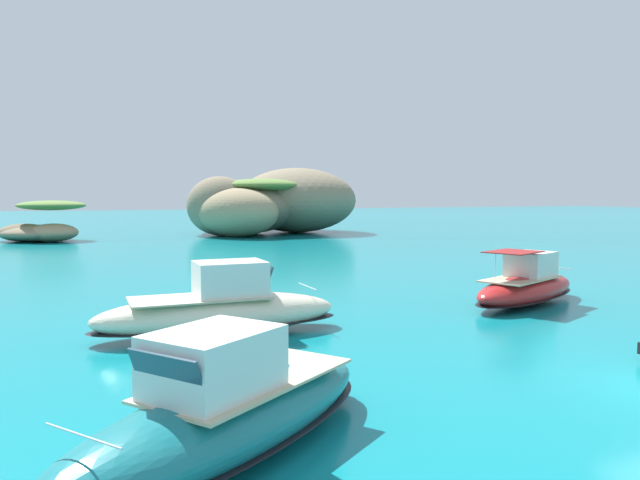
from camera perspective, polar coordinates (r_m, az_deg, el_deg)
name	(u,v)px	position (r m, az deg, el deg)	size (l,w,h in m)	color
islet_large	(266,204)	(79.99, -5.11, 3.47)	(26.15, 23.14, 8.77)	#84755B
islet_small	(41,228)	(73.23, -25.03, 1.07)	(11.25, 11.66, 4.49)	#756651
motorboat_cream	(220,310)	(22.32, -9.51, -6.62)	(9.12, 2.75, 2.69)	beige
motorboat_teal	(228,412)	(12.37, -8.76, -15.85)	(8.57, 7.15, 2.56)	#19727A
motorboat_red	(527,287)	(29.72, 19.06, -4.22)	(8.54, 5.55, 2.58)	red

